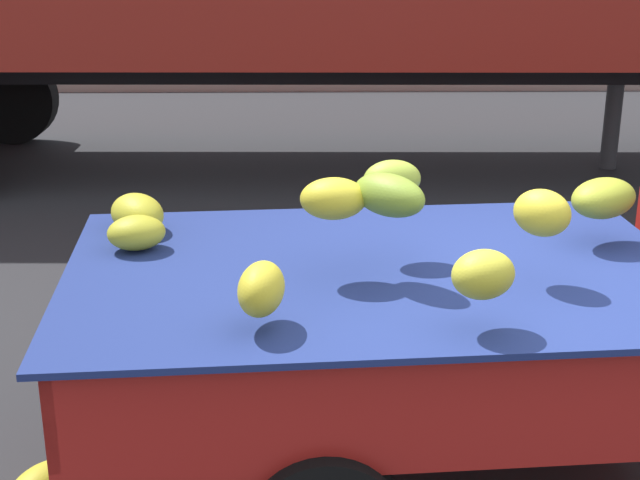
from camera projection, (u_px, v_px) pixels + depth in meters
curb_strip at (374, 82)px, 14.94m from camera, size 80.00×0.80×0.16m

